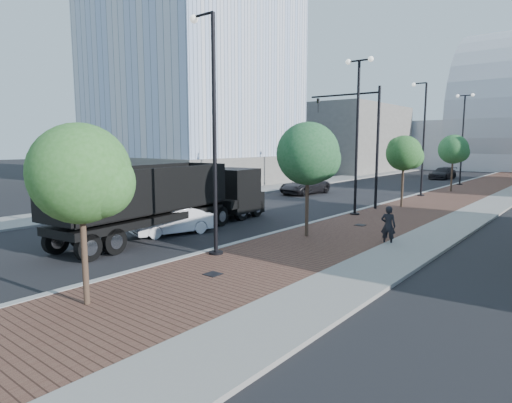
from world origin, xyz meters
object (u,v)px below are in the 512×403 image
Objects in this scene: dump_truck at (196,200)px; pedestrian at (388,226)px; white_sedan at (173,221)px; dark_car_mid at (304,186)px.

pedestrian is at bearing 6.57° from dump_truck.
white_sedan is at bearing 14.84° from pedestrian.
dark_car_mid is 18.97m from pedestrian.
white_sedan is 2.29× the size of pedestrian.
dark_car_mid is at bearing 120.22° from white_sedan.
white_sedan is at bearing -73.36° from dark_car_mid.
dark_car_mid is at bearing -57.54° from pedestrian.
dump_truck is at bearing -73.68° from dark_car_mid.
dump_truck is 9.86m from pedestrian.
dark_car_mid is 2.93× the size of pedestrian.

